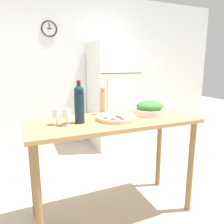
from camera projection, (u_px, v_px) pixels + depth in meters
name	position (u px, v px, depth m)	size (l,w,h in m)	color
ground_plane	(113.00, 212.00, 2.12)	(14.00, 14.00, 0.00)	#BCAD93
wall_back	(63.00, 71.00, 3.77)	(6.40, 0.08, 2.60)	silver
refrigerator	(113.00, 95.00, 3.80)	(0.72, 0.73, 1.78)	white
prep_counter	(113.00, 135.00, 1.96)	(1.50, 0.63, 0.94)	#A87A4C
wine_bottle	(79.00, 103.00, 1.77)	(0.08, 0.08, 0.35)	#142833
wine_glass_near	(67.00, 114.00, 1.71)	(0.07, 0.07, 0.13)	silver
wine_glass_far	(57.00, 114.00, 1.73)	(0.07, 0.07, 0.13)	silver
pepper_mill	(103.00, 101.00, 2.10)	(0.06, 0.06, 0.27)	tan
salad_bowl	(149.00, 109.00, 2.09)	(0.30, 0.30, 0.13)	silver
homemade_pizza	(116.00, 118.00, 1.91)	(0.36, 0.36, 0.04)	#DBC189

